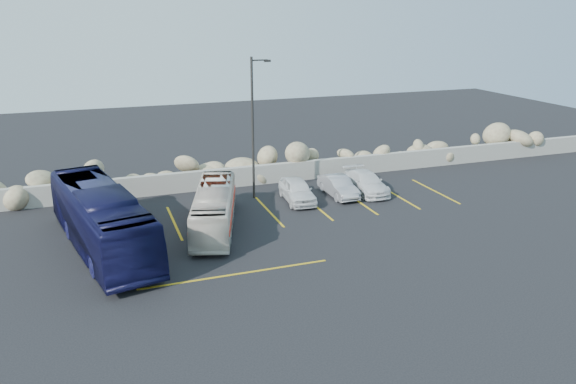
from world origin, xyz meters
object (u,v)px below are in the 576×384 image
object	(u,v)px
car_c	(366,182)
car_a	(297,190)
lamppost	(254,125)
vintage_bus	(214,208)
car_b	(338,186)
tour_coach	(101,219)

from	to	relation	value
car_c	car_a	bearing A→B (deg)	-175.31
lamppost	vintage_bus	world-z (taller)	lamppost
lamppost	car_b	world-z (taller)	lamppost
tour_coach	car_a	distance (m)	11.19
car_a	car_c	size ratio (longest dim) A/B	0.91
vintage_bus	car_b	xyz separation A→B (m)	(7.94, 2.65, -0.47)
lamppost	tour_coach	world-z (taller)	lamppost
vintage_bus	tour_coach	size ratio (longest dim) A/B	0.73
lamppost	car_b	xyz separation A→B (m)	(4.70, -1.30, -3.71)
car_a	vintage_bus	bearing A→B (deg)	-149.95
lamppost	car_b	bearing A→B (deg)	-15.44
vintage_bus	car_a	distance (m)	5.93
car_a	car_b	xyz separation A→B (m)	(2.60, 0.10, -0.06)
tour_coach	vintage_bus	bearing A→B (deg)	-3.58
car_c	tour_coach	bearing A→B (deg)	-164.58
lamppost	tour_coach	size ratio (longest dim) A/B	0.77
car_a	car_b	bearing A→B (deg)	6.80
vintage_bus	tour_coach	xyz separation A→B (m)	(-5.31, -0.79, 0.40)
vintage_bus	car_c	world-z (taller)	vintage_bus
car_b	tour_coach	bearing A→B (deg)	-166.12
tour_coach	car_c	xyz separation A→B (m)	(15.11, 3.53, -0.85)
car_c	lamppost	bearing A→B (deg)	171.80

